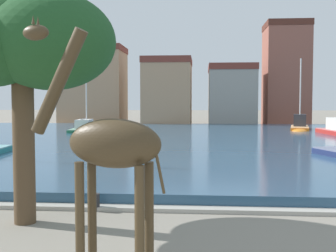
{
  "coord_description": "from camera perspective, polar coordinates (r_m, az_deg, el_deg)",
  "views": [
    {
      "loc": [
        1.17,
        -3.94,
        3.14
      ],
      "look_at": [
        -0.14,
        12.3,
        2.2
      ],
      "focal_mm": 45.42,
      "sensor_mm": 36.0,
      "label": 1
    }
  ],
  "objects": [
    {
      "name": "shade_tree",
      "position": [
        11.69,
        -18.87,
        10.96
      ],
      "size": [
        4.59,
        4.45,
        6.26
      ],
      "color": "brown",
      "rests_on": "ground"
    },
    {
      "name": "townhouse_tall_gabled",
      "position": [
        59.18,
        15.53,
        6.74
      ],
      "size": [
        5.67,
        6.07,
        13.59
      ],
      "color": "#8E5142",
      "rests_on": "ground"
    },
    {
      "name": "sailboat_orange",
      "position": [
        43.09,
        17.26,
        -0.21
      ],
      "size": [
        2.83,
        6.19,
        7.27
      ],
      "color": "orange",
      "rests_on": "ground"
    },
    {
      "name": "townhouse_narrow_midrow",
      "position": [
        59.15,
        -9.96,
        5.37
      ],
      "size": [
        8.51,
        6.52,
        10.62
      ],
      "color": "tan",
      "rests_on": "ground"
    },
    {
      "name": "townhouse_wide_warehouse",
      "position": [
        54.72,
        -0.07,
        4.57
      ],
      "size": [
        6.19,
        7.0,
        8.67
      ],
      "color": "tan",
      "rests_on": "ground"
    },
    {
      "name": "mooring_bollard",
      "position": [
        12.56,
        -9.7,
        -10.05
      ],
      "size": [
        0.24,
        0.24,
        0.5
      ],
      "primitive_type": "cylinder",
      "color": "#232326",
      "rests_on": "ground"
    },
    {
      "name": "sailboat_green",
      "position": [
        41.56,
        -10.87,
        -0.41
      ],
      "size": [
        2.39,
        8.88,
        6.67
      ],
      "color": "#236B42",
      "rests_on": "ground"
    },
    {
      "name": "giraffe_statue",
      "position": [
        7.12,
        -8.26,
        -2.99
      ],
      "size": [
        2.61,
        1.09,
        4.63
      ],
      "color": "#42331E",
      "rests_on": "ground"
    },
    {
      "name": "harbor_water",
      "position": [
        32.48,
        2.52,
        -1.88
      ],
      "size": [
        76.54,
        40.17,
        0.42
      ],
      "primitive_type": "cube",
      "color": "#2D5170",
      "rests_on": "ground"
    },
    {
      "name": "quay_edge_coping",
      "position": [
        12.43,
        -0.96,
        -11.04
      ],
      "size": [
        76.54,
        0.5,
        0.12
      ],
      "primitive_type": "cube",
      "color": "#ADA89E",
      "rests_on": "ground"
    },
    {
      "name": "townhouse_corner_house",
      "position": [
        56.05,
        8.52,
        4.09
      ],
      "size": [
        6.02,
        7.69,
        7.86
      ],
      "color": "gray",
      "rests_on": "ground"
    }
  ]
}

